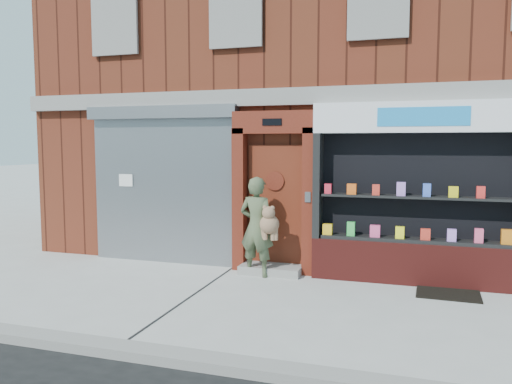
% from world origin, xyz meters
% --- Properties ---
extents(ground, '(80.00, 80.00, 0.00)m').
position_xyz_m(ground, '(0.00, 0.00, 0.00)').
color(ground, '#9E9E99').
rests_on(ground, ground).
extents(curb, '(60.00, 0.30, 0.12)m').
position_xyz_m(curb, '(0.00, -2.15, 0.06)').
color(curb, gray).
rests_on(curb, ground).
extents(building, '(12.00, 8.16, 8.00)m').
position_xyz_m(building, '(-0.00, 5.99, 4.00)').
color(building, '#5A2214').
rests_on(building, ground).
extents(shutter_bay, '(3.10, 0.30, 3.04)m').
position_xyz_m(shutter_bay, '(-3.00, 1.93, 1.72)').
color(shutter_bay, gray).
rests_on(shutter_bay, ground).
extents(red_door_bay, '(1.52, 0.58, 2.90)m').
position_xyz_m(red_door_bay, '(-0.75, 1.86, 1.46)').
color(red_door_bay, '#52180E').
rests_on(red_door_bay, ground).
extents(pharmacy_bay, '(3.50, 0.41, 3.00)m').
position_xyz_m(pharmacy_bay, '(1.75, 1.81, 1.37)').
color(pharmacy_bay, maroon).
rests_on(pharmacy_bay, ground).
extents(woman, '(0.77, 0.52, 1.75)m').
position_xyz_m(woman, '(-0.93, 1.47, 0.89)').
color(woman, '#4B5739').
rests_on(woman, ground).
extents(doormat, '(0.96, 0.69, 0.02)m').
position_xyz_m(doormat, '(2.20, 1.29, 0.01)').
color(doormat, black).
rests_on(doormat, ground).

